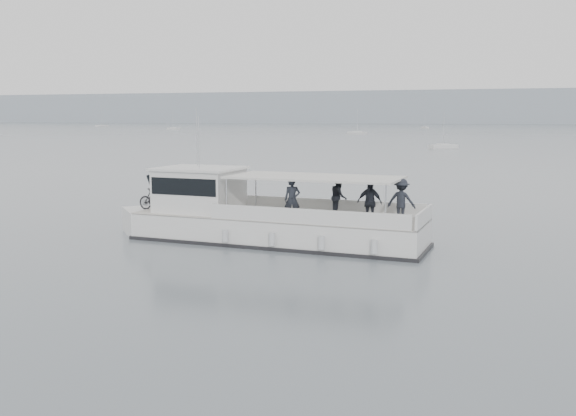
% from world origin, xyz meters
% --- Properties ---
extents(ground, '(1400.00, 1400.00, 0.00)m').
position_xyz_m(ground, '(0.00, 0.00, 0.00)').
color(ground, slate).
rests_on(ground, ground).
extents(headland, '(1400.00, 90.00, 28.00)m').
position_xyz_m(headland, '(0.00, 560.00, 14.00)').
color(headland, '#939EA8').
rests_on(headland, ground).
extents(tour_boat, '(15.16, 4.62, 6.31)m').
position_xyz_m(tour_boat, '(-2.37, -3.07, 1.04)').
color(tour_boat, silver).
rests_on(tour_boat, ground).
extents(moored_fleet, '(433.89, 339.44, 10.91)m').
position_xyz_m(moored_fleet, '(-48.06, 207.31, 0.36)').
color(moored_fleet, silver).
rests_on(moored_fleet, ground).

